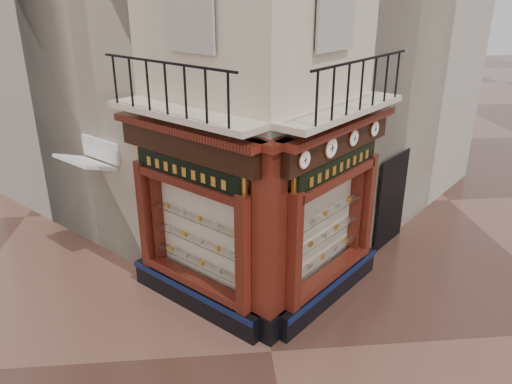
{
  "coord_description": "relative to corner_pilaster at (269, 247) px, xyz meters",
  "views": [
    {
      "loc": [
        -0.99,
        -7.41,
        6.36
      ],
      "look_at": [
        -0.1,
        2.0,
        2.42
      ],
      "focal_mm": 35.0,
      "sensor_mm": 36.0,
      "label": 1
    }
  ],
  "objects": [
    {
      "name": "balcony",
      "position": [
        0.0,
        0.99,
        2.27
      ],
      "size": [
        5.94,
        2.97,
        1.03
      ],
      "color": "beige",
      "rests_on": "ground"
    },
    {
      "name": "signboard_left",
      "position": [
        -1.46,
        1.01,
        1.15
      ],
      "size": [
        2.14,
        2.14,
        0.57
      ],
      "rotation": [
        0.0,
        0.0,
        2.36
      ],
      "color": "gold",
      "rests_on": "ground"
    },
    {
      "name": "clock_d",
      "position": [
        2.37,
        1.77,
        1.67
      ],
      "size": [
        0.27,
        0.27,
        0.34
      ],
      "rotation": [
        0.0,
        0.0,
        0.79
      ],
      "color": "#B1713B",
      "rests_on": "ground"
    },
    {
      "name": "signboard_right",
      "position": [
        1.46,
        1.01,
        1.15
      ],
      "size": [
        2.16,
        2.16,
        0.58
      ],
      "rotation": [
        0.0,
        0.0,
        0.79
      ],
      "color": "gold",
      "rests_on": "ground"
    },
    {
      "name": "corner_pilaster",
      "position": [
        0.0,
        0.0,
        0.0
      ],
      "size": [
        0.85,
        0.85,
        3.98
      ],
      "rotation": [
        0.0,
        0.0,
        0.79
      ],
      "color": "black",
      "rests_on": "ground"
    },
    {
      "name": "awning",
      "position": [
        -3.88,
        3.17,
        -1.95
      ],
      "size": [
        1.51,
        1.51,
        0.34
      ],
      "primitive_type": null,
      "rotation": [
        0.33,
        0.0,
        2.36
      ],
      "color": "white",
      "rests_on": "ground"
    },
    {
      "name": "shopfront_right",
      "position": [
        1.41,
        1.07,
        0.03
      ],
      "size": [
        2.86,
        2.86,
        3.98
      ],
      "rotation": [
        0.0,
        0.0,
        0.79
      ],
      "color": "black",
      "rests_on": "ground"
    },
    {
      "name": "ground",
      "position": [
        0.0,
        -0.5,
        -1.95
      ],
      "size": [
        80.0,
        80.0,
        0.0
      ],
      "primitive_type": "plane",
      "color": "#44281F",
      "rests_on": "ground"
    },
    {
      "name": "neighbour_right",
      "position": [
        2.47,
        8.13,
        3.55
      ],
      "size": [
        11.31,
        11.31,
        11.0
      ],
      "primitive_type": "cube",
      "rotation": [
        0.0,
        0.0,
        0.79
      ],
      "color": "#B0A79A",
      "rests_on": "ground"
    },
    {
      "name": "main_building",
      "position": [
        0.0,
        5.66,
        4.05
      ],
      "size": [
        11.31,
        11.31,
        12.0
      ],
      "primitive_type": "cube",
      "rotation": [
        0.0,
        0.0,
        0.79
      ],
      "color": "beige",
      "rests_on": "ground"
    },
    {
      "name": "shopfront_left",
      "position": [
        -1.41,
        1.07,
        0.03
      ],
      "size": [
        2.86,
        2.86,
        3.98
      ],
      "rotation": [
        0.0,
        0.0,
        2.36
      ],
      "color": "black",
      "rests_on": "ground"
    },
    {
      "name": "clock_a",
      "position": [
        0.57,
        -0.03,
        1.67
      ],
      "size": [
        0.27,
        0.27,
        0.34
      ],
      "rotation": [
        0.0,
        0.0,
        0.79
      ],
      "color": "#B1713B",
      "rests_on": "ground"
    },
    {
      "name": "neighbour_left",
      "position": [
        -2.47,
        8.13,
        3.55
      ],
      "size": [
        11.31,
        11.31,
        11.0
      ],
      "primitive_type": "cube",
      "rotation": [
        0.0,
        0.0,
        0.79
      ],
      "color": "#B0A79A",
      "rests_on": "ground"
    },
    {
      "name": "clock_c",
      "position": [
        1.76,
        1.16,
        1.67
      ],
      "size": [
        0.27,
        0.27,
        0.34
      ],
      "rotation": [
        0.0,
        0.0,
        0.79
      ],
      "color": "#B1713B",
      "rests_on": "ground"
    },
    {
      "name": "clock_b",
      "position": [
        1.18,
        0.57,
        1.67
      ],
      "size": [
        0.32,
        0.32,
        0.41
      ],
      "rotation": [
        0.0,
        0.0,
        0.79
      ],
      "color": "#B1713B",
      "rests_on": "ground"
    }
  ]
}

